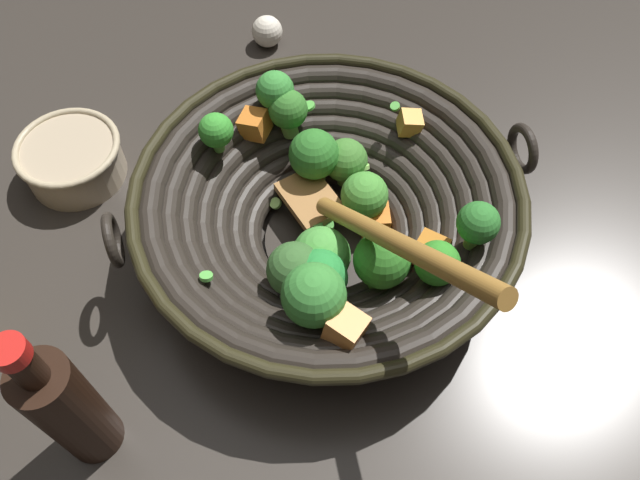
{
  "coord_description": "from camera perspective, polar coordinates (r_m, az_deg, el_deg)",
  "views": [
    {
      "loc": [
        -0.34,
        -0.16,
        0.59
      ],
      "look_at": [
        -0.02,
        0.0,
        0.03
      ],
      "focal_mm": 35.63,
      "sensor_mm": 36.0,
      "label": 1
    }
  ],
  "objects": [
    {
      "name": "ground_plane",
      "position": [
        0.7,
        0.63,
        -0.28
      ],
      "size": [
        4.0,
        4.0,
        0.0
      ],
      "primitive_type": "plane",
      "color": "#332D28"
    },
    {
      "name": "soy_sauce_bottle",
      "position": [
        0.57,
        -21.75,
        -13.78
      ],
      "size": [
        0.05,
        0.05,
        0.2
      ],
      "color": "black",
      "rests_on": "ground"
    },
    {
      "name": "prep_bowl",
      "position": [
        0.79,
        -21.37,
        6.81
      ],
      "size": [
        0.12,
        0.12,
        0.05
      ],
      "color": "tan",
      "rests_on": "ground"
    },
    {
      "name": "wok",
      "position": [
        0.65,
        0.76,
        2.65
      ],
      "size": [
        0.4,
        0.4,
        0.23
      ],
      "color": "black",
      "rests_on": "ground"
    },
    {
      "name": "garlic_bulb",
      "position": [
        0.91,
        -4.77,
        18.17
      ],
      "size": [
        0.04,
        0.04,
        0.04
      ],
      "primitive_type": "sphere",
      "color": "silver",
      "rests_on": "ground"
    }
  ]
}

